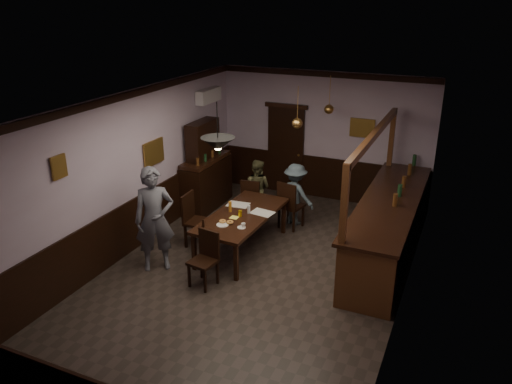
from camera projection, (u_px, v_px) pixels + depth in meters
The scene contains 31 objects.
room at pixel (252, 196), 8.16m from camera, with size 5.01×8.01×3.01m.
dining_table at pixel (242, 217), 9.33m from camera, with size 1.08×2.24×0.75m.
chair_far_left at pixel (252, 198), 10.63m from camera, with size 0.47×0.47×0.95m.
chair_far_right at pixel (289, 203), 10.25m from camera, with size 0.53×0.53×1.03m.
chair_near at pixel (206, 256), 8.28m from camera, with size 0.47×0.47×0.95m.
chair_side at pixel (194, 217), 9.58m from camera, with size 0.48×0.48×1.05m.
person_standing at pixel (155, 219), 8.62m from camera, with size 0.69×0.45×1.88m, color #585A65.
person_seated_left at pixel (257, 188), 10.82m from camera, with size 0.63×0.49×1.29m, color brown.
person_seated_right at pixel (295, 194), 10.44m from camera, with size 0.86×0.49×1.33m, color #4D616E.
newspaper_left at pixel (238, 205), 9.71m from camera, with size 0.42×0.30×0.01m, color silver.
newspaper_right at pixel (262, 213), 9.35m from camera, with size 0.42×0.30×0.01m, color silver.
napkin at pixel (234, 217), 9.15m from camera, with size 0.15×0.15×0.00m, color #FDFF5D.
saucer at pixel (242, 227), 8.75m from camera, with size 0.15×0.15×0.01m, color white.
coffee_cup at pixel (243, 225), 8.74m from camera, with size 0.08×0.08×0.07m, color white.
pastry_plate at pixel (223, 225), 8.85m from camera, with size 0.22×0.22×0.01m, color white.
pastry_ring_a at pixel (222, 221), 8.92m from camera, with size 0.13×0.13×0.04m, color #C68C47.
pastry_ring_b at pixel (230, 222), 8.88m from camera, with size 0.13×0.13×0.04m, color #C68C47.
soda_can at pixel (240, 214), 9.17m from camera, with size 0.07×0.07×0.12m, color yellow.
beer_glass at pixel (230, 207), 9.37m from camera, with size 0.06×0.06×0.20m, color #BF721E.
water_glass at pixel (249, 209), 9.31m from camera, with size 0.06×0.06×0.15m, color silver.
pepper_mill at pixel (203, 223), 8.76m from camera, with size 0.04×0.04×0.14m, color black.
sideboard at pixel (206, 174), 11.24m from camera, with size 0.54×1.51×2.00m.
bar_counter at pixel (388, 226), 9.18m from camera, with size 0.98×4.22×2.37m.
door_back at pixel (286, 151), 12.02m from camera, with size 0.90×0.06×2.10m, color black.
ac_unit at pixel (209, 96), 11.17m from camera, with size 0.20×0.85×0.30m.
picture_left_small at pixel (59, 167), 7.49m from camera, with size 0.04×0.28×0.36m.
picture_left_large at pixel (154, 153), 9.69m from camera, with size 0.04×0.62×0.48m.
picture_back at pixel (362, 128), 11.07m from camera, with size 0.55×0.04×0.42m.
pendant_iron at pixel (218, 144), 8.06m from camera, with size 0.56×0.56×0.80m.
pendant_brass_mid at pixel (297, 123), 9.40m from camera, with size 0.20×0.20×0.81m.
pendant_brass_far at pixel (329, 109), 10.55m from camera, with size 0.20×0.20×0.81m.
Camera 1 is at (3.14, -6.88, 4.57)m, focal length 35.00 mm.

